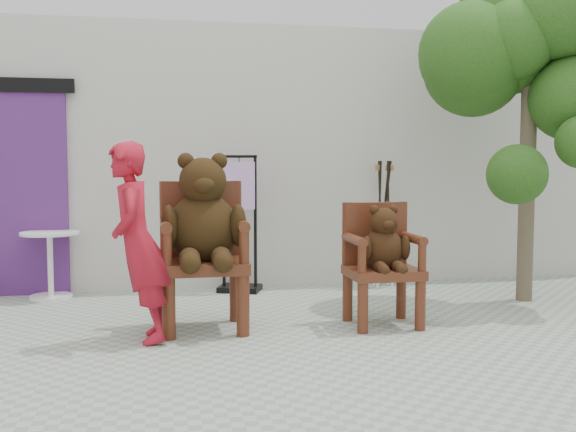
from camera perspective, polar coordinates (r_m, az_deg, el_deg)
The scene contains 10 objects.
ground_plane at distance 5.44m, azimuth 4.88°, elevation -10.70°, with size 60.00×60.00×0.00m, color #98A08F.
back_wall at distance 8.28m, azimuth -0.95°, elevation 5.00°, with size 9.00×1.00×3.00m, color beige.
doorway at distance 7.79m, azimuth -22.53°, elevation 2.23°, with size 1.40×0.11×2.33m.
chair_big at distance 5.77m, azimuth -7.20°, elevation -1.15°, with size 0.72×0.80×1.51m.
chair_small at distance 5.98m, azimuth 7.95°, elevation -3.06°, with size 0.61×0.57×1.07m.
person at distance 5.47m, azimuth -12.54°, elevation -2.25°, with size 0.58×0.38×1.59m, color #A71425.
cafe_table at distance 7.55m, azimuth -19.49°, elevation -3.27°, with size 0.60×0.60×0.70m.
display_stand at distance 7.50m, azimuth -4.13°, elevation -1.96°, with size 0.54×0.48×1.51m.
stool_bucket at distance 7.88m, azimuth 8.10°, elevation -1.26°, with size 0.32×0.32×1.46m.
tree at distance 7.39m, azimuth 18.15°, elevation 12.90°, with size 1.85×1.66×3.45m.
Camera 1 is at (-1.45, -5.05, 1.42)m, focal length 42.00 mm.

